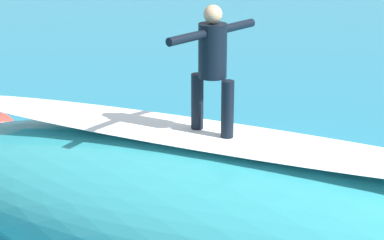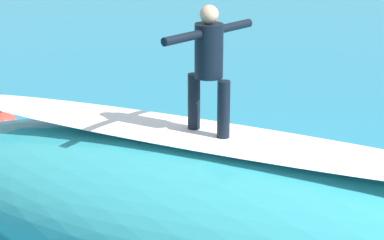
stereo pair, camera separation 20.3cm
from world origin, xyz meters
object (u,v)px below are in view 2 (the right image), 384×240
Objects in this scene: surfer_riding at (209,61)px; buoy_marker at (1,129)px; surfer_paddling at (183,146)px; surfboard_paddling at (182,152)px; surfboard_riding at (208,136)px.

surfer_riding reaches higher than buoy_marker.
surfer_paddling is 3.55m from buoy_marker.
surfer_paddling is at bearing -180.00° from surfboard_paddling.
surfboard_riding is 1.04× the size of surfboard_paddling.
surfer_riding is 0.93× the size of surfer_paddling.
surfer_riding is 5.27m from surfer_paddling.
surfer_riding reaches higher than surfboard_riding.
surfer_riding is at bearing 172.42° from surfer_paddling.
buoy_marker is (3.45, 0.58, 0.32)m from surfboard_paddling.
buoy_marker is at bearing 68.76° from surfer_paddling.
surfboard_riding is at bearing 143.92° from buoy_marker.
surfer_paddling reaches higher than surfboard_paddling.
buoy_marker is at bearing -9.84° from surfboard_riding.
surfer_paddling is at bearing -42.66° from surfboard_riding.
surfer_paddling is (1.62, -4.20, -2.74)m from surfer_riding.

